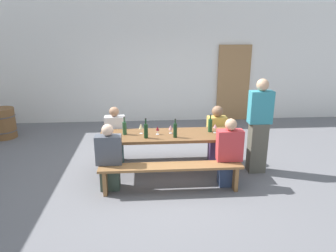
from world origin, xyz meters
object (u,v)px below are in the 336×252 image
Objects in this scene: wine_bottle_1 at (125,128)px; seated_guest_far_1 at (216,135)px; tasting_table at (168,138)px; wine_glass_0 at (141,126)px; wine_barrel at (3,123)px; wooden_door at (233,83)px; standing_host at (259,128)px; wine_glass_3 at (171,128)px; seated_guest_near_0 at (109,159)px; seated_guest_near_1 at (229,154)px; wine_bottle_0 at (146,131)px; wine_bottle_2 at (175,130)px; wine_glass_1 at (158,129)px; bench_near at (171,170)px; bench_far at (166,142)px; seated_guest_far_0 at (115,137)px; wine_bottle_3 at (210,125)px; wine_glass_2 at (215,126)px.

wine_bottle_1 is 1.84m from seated_guest_far_1.
wine_glass_0 is (-0.47, 0.06, 0.21)m from tasting_table.
wine_glass_0 is 3.99m from wine_barrel.
standing_host is at bearing -97.67° from wooden_door.
wine_glass_3 is 0.09× the size of standing_host.
wine_barrel is (-2.79, 2.74, -0.16)m from seated_guest_near_0.
seated_guest_near_1 is at bearing -21.73° from wine_glass_0.
wine_glass_3 is at bearing 26.25° from wine_bottle_0.
wine_glass_0 is 0.26× the size of wine_barrel.
seated_guest_near_1 is (0.86, -0.34, -0.33)m from wine_bottle_2.
wine_glass_3 reaches higher than wine_glass_1.
wine_glass_1 is 1.30m from seated_guest_near_1.
tasting_table is at bearing 23.99° from wine_bottle_0.
bench_far is (0.00, 1.33, 0.00)m from bench_near.
wooden_door is at bearing 62.74° from bench_near.
wine_glass_0 is 0.76m from seated_guest_far_0.
bench_near is 4.76m from wine_barrel.
wine_bottle_2 is 0.70m from wine_bottle_3.
standing_host is at bearing -0.78° from wine_glass_1.
seated_guest_far_1 reaches higher than bench_far.
wine_bottle_0 is at bearing -70.10° from wine_glass_0.
wine_bottle_1 is 1.60m from wine_glass_2.
wine_bottle_3 is 0.59m from seated_guest_far_1.
seated_guest_far_0 is at bearing 155.37° from wine_glass_3.
wooden_door reaches higher than seated_guest_near_0.
seated_guest_near_0 is at bearing -130.04° from bench_far.
bench_far is 2.07× the size of seated_guest_near_0.
seated_guest_near_0 is (-1.10, -0.34, -0.36)m from wine_bottle_2.
tasting_table is at bearing -7.73° from wine_glass_0.
bench_far is (-2.08, -2.71, -0.69)m from wooden_door.
bench_near is 12.41× the size of wine_glass_0.
wine_bottle_1 is at bearing 165.69° from wine_bottle_2.
wine_bottle_3 is 1.82m from seated_guest_far_0.
bench_near is 1.55m from seated_guest_far_1.
wine_bottle_1 is (-2.84, -3.33, -0.18)m from wooden_door.
standing_host reaches higher than wine_bottle_0.
seated_guest_far_0 reaches higher than seated_guest_near_0.
seated_guest_far_0 is 3.29m from wine_barrel.
seated_guest_far_1 is (0.88, 0.69, -0.34)m from wine_bottle_2.
tasting_table is 0.73m from bench_near.
seated_guest_far_1 is (0.99, 0.51, -0.14)m from tasting_table.
bench_far is 0.99m from wine_bottle_2.
wine_bottle_0 is 0.31× the size of seated_guest_near_0.
wooden_door is at bearing 60.96° from wine_bottle_2.
seated_guest_far_1 reaches higher than bench_near.
wine_bottle_1 is 0.90m from wine_bottle_2.
seated_guest_far_0 is (-0.50, 0.45, -0.35)m from wine_glass_0.
seated_guest_near_1 is at bearing -70.63° from wine_bottle_3.
seated_guest_far_0 is at bearing 146.85° from wine_glass_1.
wooden_door is 4.60m from bench_near.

